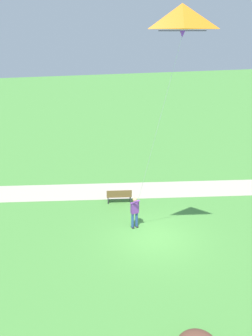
% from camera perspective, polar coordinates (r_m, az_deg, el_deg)
% --- Properties ---
extents(ground_plane, '(120.00, 120.00, 0.00)m').
position_cam_1_polar(ground_plane, '(19.13, 4.51, -10.60)').
color(ground_plane, '#4C8E3D').
extents(walkway_path, '(8.57, 31.86, 0.02)m').
position_cam_1_polar(walkway_path, '(23.87, -4.84, -3.62)').
color(walkway_path, '#B7AD99').
rests_on(walkway_path, ground).
extents(person_kite_flyer, '(0.62, 0.52, 1.83)m').
position_cam_1_polar(person_kite_flyer, '(19.38, 1.38, -6.48)').
color(person_kite_flyer, '#232328').
rests_on(person_kite_flyer, ground).
extents(flying_kite, '(3.50, 1.85, 9.00)m').
position_cam_1_polar(flying_kite, '(14.05, 8.54, 21.44)').
color(flying_kite, orange).
extents(park_bench_near_walkway, '(0.72, 1.56, 0.88)m').
position_cam_1_polar(park_bench_near_walkway, '(22.15, -1.06, -4.21)').
color(park_bench_near_walkway, brown).
rests_on(park_bench_near_walkway, ground).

